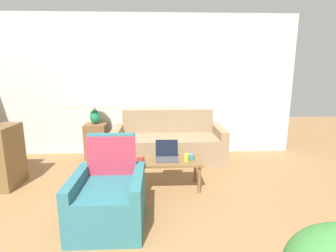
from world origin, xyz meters
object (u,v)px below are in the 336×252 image
laptop (167,155)px  cup_navy (140,159)px  coffee_table (167,163)px  armchair (109,198)px  table_lamp (94,106)px  couch (168,145)px  cup_yellow (191,157)px  cup_white (186,158)px

laptop → cup_navy: bearing=-164.6°
coffee_table → cup_navy: size_ratio=9.40×
coffee_table → cup_navy: cup_navy is taller
armchair → table_lamp: (-0.61, 2.15, 0.70)m
couch → cup_yellow: bearing=-77.8°
table_lamp → coffee_table: size_ratio=0.54×
coffee_table → laptop: bearing=93.8°
table_lamp → coffee_table: bearing=-46.5°
table_lamp → laptop: (1.25, -1.28, -0.52)m
table_lamp → couch: bearing=-5.8°
cup_yellow → couch: bearing=102.2°
laptop → cup_white: laptop is taller
armchair → table_lamp: bearing=105.8°
laptop → cup_navy: 0.37m
table_lamp → cup_navy: table_lamp is taller
armchair → cup_white: armchair is taller
cup_navy → cup_yellow: same height
couch → cup_yellow: 1.22m
armchair → laptop: bearing=53.4°
armchair → cup_yellow: armchair is taller
cup_white → coffee_table: bearing=162.1°
armchair → cup_yellow: bearing=40.5°
armchair → cup_navy: bearing=69.6°
couch → cup_white: (0.18, -1.26, 0.18)m
cup_yellow → cup_white: bearing=-133.5°
couch → cup_white: couch is taller
cup_yellow → cup_white: (-0.08, -0.08, 0.02)m
table_lamp → cup_navy: bearing=-57.2°
couch → armchair: (-0.71, -2.01, 0.00)m
cup_white → couch: bearing=98.1°
cup_navy → cup_yellow: bearing=5.3°
cup_yellow → table_lamp: bearing=140.1°
couch → laptop: (-0.07, -1.15, 0.18)m
armchair → laptop: 1.09m
cup_navy → coffee_table: bearing=10.0°
couch → coffee_table: bearing=-93.3°
laptop → cup_white: 0.28m
armchair → laptop: size_ratio=2.91×
laptop → coffee_table: bearing=-86.2°
coffee_table → cup_navy: 0.38m
table_lamp → laptop: size_ratio=1.63×
armchair → laptop: armchair is taller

